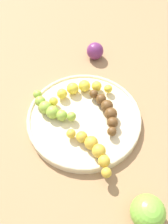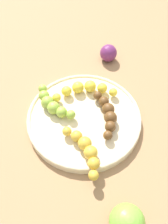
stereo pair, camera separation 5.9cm
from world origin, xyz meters
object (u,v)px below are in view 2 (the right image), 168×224
Objects in this scene: fruit_bowl at (84,118)px; banana_overripe at (107,114)px; apple_green at (127,222)px; banana_green at (52,104)px; plum_purple at (108,53)px; banana_spotted at (85,149)px; banana_yellow at (84,89)px.

fruit_bowl is 2.30× the size of banana_overripe.
banana_overripe is 1.84× the size of apple_green.
fruit_bowl is 2.11× the size of banana_green.
banana_overripe is 0.23m from plum_purple.
apple_green reaches higher than plum_purple.
plum_purple is at bearing 76.71° from banana_overripe.
banana_spotted and banana_overripe have the same top height.
apple_green is (-0.15, -0.30, -0.00)m from banana_yellow.
banana_spotted is 2.73× the size of plum_purple.
apple_green is (-0.04, -0.16, -0.00)m from banana_spotted.
fruit_bowl is at bearing 62.44° from banana_spotted.
apple_green is at bearing -129.97° from plum_purple.
banana_yellow is 0.17m from plum_purple.
fruit_bowl is 5.55× the size of plum_purple.
banana_spotted is 0.97× the size of banana_yellow.
banana_yellow is (0.09, -0.02, -0.00)m from banana_green.
plum_purple is at bearing 48.43° from banana_spotted.
banana_green reaches higher than banana_yellow.
banana_spotted reaches higher than fruit_bowl.
banana_green and banana_spotted have the same top height.
banana_spotted is 1.13× the size of banana_overripe.
fruit_bowl is at bearing 118.90° from banana_green.
fruit_bowl is 0.26m from apple_green.
banana_spotted is 0.11m from banana_overripe.
banana_green and plum_purple have the same top height.
banana_overripe is 2.41× the size of plum_purple.
banana_spotted and banana_yellow have the same top height.
banana_yellow is at bearing 48.60° from fruit_bowl.
apple_green is 1.31× the size of plum_purple.
banana_overripe is (0.09, -0.11, -0.00)m from banana_green.
banana_green is 0.10m from banana_yellow.
banana_green is (-0.04, 0.07, 0.02)m from fruit_bowl.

